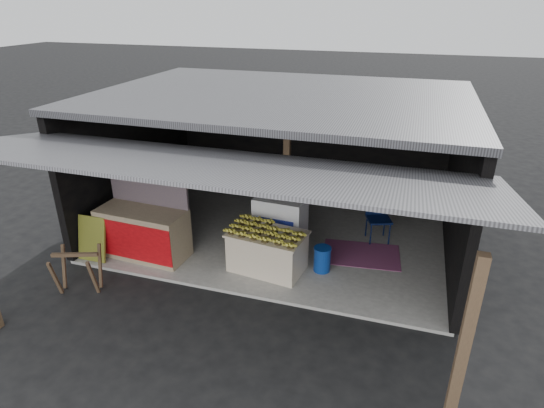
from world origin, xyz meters
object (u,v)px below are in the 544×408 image
(banana_table, at_px, (267,251))
(water_barrel, at_px, (322,260))
(plastic_chair, at_px, (378,213))
(sawhorse, at_px, (77,267))
(neighbor_stall, at_px, (143,230))
(white_crate, at_px, (280,222))

(banana_table, distance_m, water_barrel, 1.03)
(plastic_chair, bearing_deg, sawhorse, -164.36)
(water_barrel, bearing_deg, sawhorse, -154.92)
(banana_table, height_order, water_barrel, banana_table)
(neighbor_stall, relative_size, water_barrel, 3.89)
(banana_table, relative_size, plastic_chair, 1.51)
(water_barrel, height_order, plastic_chair, plastic_chair)
(neighbor_stall, xyz_separation_m, water_barrel, (3.45, 0.47, -0.30))
(banana_table, xyz_separation_m, water_barrel, (0.98, 0.26, -0.15))
(banana_table, height_order, white_crate, white_crate)
(neighbor_stall, xyz_separation_m, plastic_chair, (4.28, 2.05, 0.05))
(banana_table, xyz_separation_m, plastic_chair, (1.81, 1.84, 0.20))
(white_crate, height_order, sawhorse, white_crate)
(neighbor_stall, xyz_separation_m, sawhorse, (-0.46, -1.36, -0.10))
(neighbor_stall, relative_size, sawhorse, 2.05)
(banana_table, relative_size, white_crate, 1.37)
(sawhorse, distance_m, water_barrel, 4.32)
(white_crate, bearing_deg, banana_table, -85.12)
(white_crate, distance_m, neighbor_stall, 2.69)
(neighbor_stall, bearing_deg, white_crate, 27.68)
(banana_table, distance_m, neighbor_stall, 2.48)
(white_crate, distance_m, plastic_chair, 2.06)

